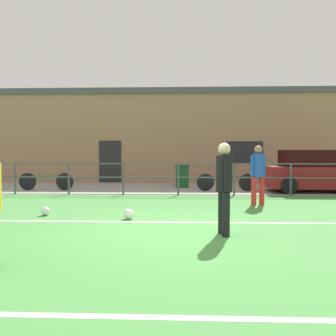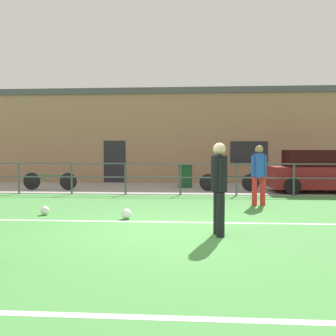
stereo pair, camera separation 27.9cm
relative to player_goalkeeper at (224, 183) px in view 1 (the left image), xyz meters
The scene contains 14 objects.
ground 1.42m from the player_goalkeeper, 160.52° to the left, with size 60.00×44.00×0.04m, color #478C42.
field_line_touchline 1.83m from the player_goalkeeper, 127.89° to the left, with size 36.00×0.11×0.00m, color white.
field_line_hash 3.75m from the player_goalkeeper, 105.19° to the right, with size 36.00×0.11×0.00m, color white.
pavement_strip 8.94m from the player_goalkeeper, 96.12° to the left, with size 48.00×5.00×0.02m, color gray.
perimeter_fence 6.41m from the player_goalkeeper, 98.51° to the left, with size 36.07×0.07×1.15m.
clubhouse_facade 12.65m from the player_goalkeeper, 94.32° to the left, with size 28.00×2.56×4.72m.
player_goalkeeper is the anchor object (origin of this frame).
player_winger 4.20m from the player_goalkeeper, 70.28° to the left, with size 0.46×0.31×1.74m.
soccer_ball_match 2.70m from the player_goalkeeper, 142.72° to the left, with size 0.24×0.24×0.24m, color white.
soccer_ball_spare 4.66m from the player_goalkeeper, 154.89° to the left, with size 0.22×0.22×0.22m, color white.
parked_car_red 8.63m from the player_goalkeeper, 59.78° to the left, with size 3.86×1.80×1.60m.
bicycle_parked_0 7.61m from the player_goalkeeper, 83.14° to the left, with size 2.31×0.04×0.77m.
bicycle_parked_1 9.81m from the player_goalkeeper, 129.67° to the left, with size 2.20×0.04×0.78m.
trash_bin_0 8.99m from the player_goalkeeper, 95.23° to the left, with size 0.59×0.50×0.96m.
Camera 1 is at (0.19, -7.24, 1.58)m, focal length 39.45 mm.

